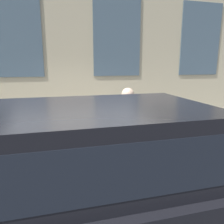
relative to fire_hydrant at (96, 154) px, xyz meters
The scene contains 5 objects.
ground_plane 0.80m from the fire_hydrant, 149.31° to the left, with size 80.00×80.00×0.00m, color #2D2D30.
sidewalk 0.96m from the fire_hydrant, 21.48° to the left, with size 2.66×60.00×0.14m.
fire_hydrant is the anchor object (origin of this frame).
person 1.01m from the fire_hydrant, 73.91° to the right, with size 0.40×0.27×1.67m.
parked_truck_charcoal_near 2.03m from the fire_hydrant, 159.62° to the left, with size 1.89×5.00×1.85m.
Camera 1 is at (-3.61, 0.43, 2.30)m, focal length 35.00 mm.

